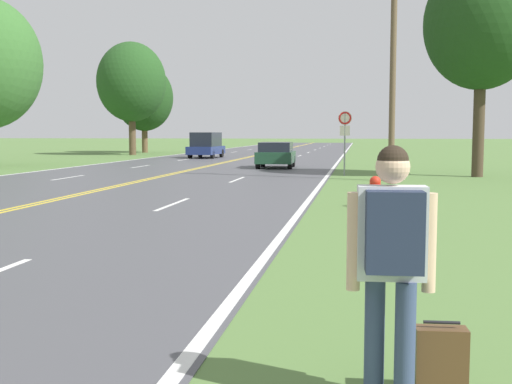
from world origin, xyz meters
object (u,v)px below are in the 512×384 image
at_px(tree_left_verge, 131,82).
at_px(tree_mid_treeline, 482,24).
at_px(suitcase, 441,362).
at_px(fire_hydrant, 375,192).
at_px(hitchhiker_person, 392,247).
at_px(traffic_sign, 345,127).
at_px(car_dark_green_hatchback_approaching, 276,154).
at_px(tree_right_cluster, 144,98).
at_px(car_dark_blue_van_mid_near, 206,145).

bearing_deg(tree_left_verge, tree_mid_treeline, -44.33).
relative_size(suitcase, fire_hydrant, 0.70).
xyz_separation_m(hitchhiker_person, traffic_sign, (-0.91, 24.05, 1.03)).
bearing_deg(hitchhiker_person, car_dark_green_hatchback_approaching, 5.81).
height_order(tree_right_cluster, car_dark_blue_van_mid_near, tree_right_cluster).
relative_size(hitchhiker_person, car_dark_green_hatchback_approaching, 0.50).
distance_m(suitcase, fire_hydrant, 11.85).
height_order(fire_hydrant, tree_mid_treeline, tree_mid_treeline).
relative_size(fire_hydrant, traffic_sign, 0.28).
bearing_deg(tree_right_cluster, traffic_sign, -56.96).
bearing_deg(traffic_sign, tree_right_cluster, 123.04).
height_order(tree_mid_treeline, car_dark_green_hatchback_approaching, tree_mid_treeline).
distance_m(hitchhiker_person, car_dark_blue_van_mid_near, 43.96).
bearing_deg(tree_mid_treeline, suitcase, -100.34).
xyz_separation_m(hitchhiker_person, fire_hydrant, (0.16, 12.00, -0.70)).
relative_size(tree_left_verge, tree_right_cluster, 1.14).
xyz_separation_m(fire_hydrant, traffic_sign, (-1.07, 12.05, 1.74)).
relative_size(suitcase, tree_right_cluster, 0.07).
xyz_separation_m(fire_hydrant, tree_mid_treeline, (4.61, 12.28, 6.05)).
height_order(suitcase, tree_mid_treeline, tree_mid_treeline).
xyz_separation_m(tree_mid_treeline, car_dark_green_hatchback_approaching, (-9.47, 5.46, -5.71)).
bearing_deg(suitcase, tree_mid_treeline, -13.52).
bearing_deg(tree_mid_treeline, tree_right_cluster, 130.22).
height_order(tree_left_verge, tree_mid_treeline, tree_left_verge).
relative_size(hitchhiker_person, tree_right_cluster, 0.22).
bearing_deg(tree_right_cluster, car_dark_blue_van_mid_near, -53.05).
xyz_separation_m(suitcase, tree_right_cluster, (-20.86, 54.01, 4.93)).
height_order(hitchhiker_person, car_dark_green_hatchback_approaching, hitchhiker_person).
bearing_deg(tree_mid_treeline, hitchhiker_person, -101.11).
distance_m(fire_hydrant, traffic_sign, 12.22).
bearing_deg(tree_left_verge, hitchhiker_person, -67.93).
distance_m(suitcase, car_dark_green_hatchback_approaching, 30.03).
relative_size(suitcase, traffic_sign, 0.20).
distance_m(fire_hydrant, tree_left_verge, 41.32).
height_order(tree_left_verge, tree_right_cluster, tree_left_verge).
bearing_deg(traffic_sign, suitcase, -86.94).
bearing_deg(tree_mid_treeline, tree_left_verge, 135.67).
distance_m(hitchhiker_person, suitcase, 0.94).
bearing_deg(car_dark_blue_van_mid_near, tree_mid_treeline, -135.40).
xyz_separation_m(fire_hydrant, tree_left_verge, (-19.59, 35.92, 5.74)).
distance_m(suitcase, tree_left_verge, 52.05).
distance_m(car_dark_green_hatchback_approaching, car_dark_blue_van_mid_near, 14.43).
height_order(suitcase, fire_hydrant, fire_hydrant).
distance_m(hitchhiker_person, traffic_sign, 24.09).
distance_m(tree_left_verge, tree_right_cluster, 6.40).
bearing_deg(fire_hydrant, car_dark_green_hatchback_approaching, 105.32).
bearing_deg(hitchhiker_person, traffic_sign, -1.01).
distance_m(traffic_sign, car_dark_blue_van_mid_near, 21.28).
bearing_deg(car_dark_green_hatchback_approaching, hitchhiker_person, 7.04).
xyz_separation_m(traffic_sign, tree_right_cluster, (-19.58, 30.11, 3.03)).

